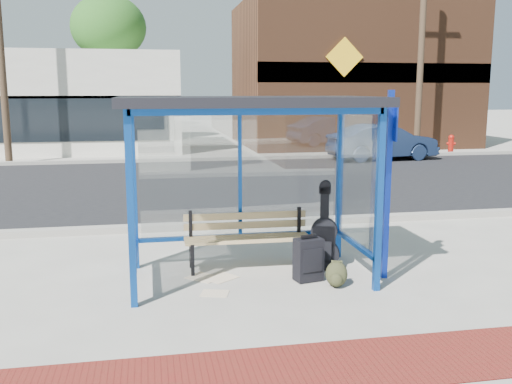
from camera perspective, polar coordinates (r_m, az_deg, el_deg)
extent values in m
plane|color=#B2ADA0|center=(7.77, -0.69, -8.63)|extent=(120.00, 120.00, 0.00)
cube|color=maroon|center=(5.43, 4.32, -17.27)|extent=(60.00, 1.00, 0.01)
cube|color=gray|center=(10.51, -3.44, -3.30)|extent=(60.00, 0.25, 0.12)
cube|color=black|center=(15.50, -5.83, 0.82)|extent=(60.00, 10.00, 0.00)
cube|color=gray|center=(20.53, -7.06, 3.24)|extent=(60.00, 0.25, 0.12)
cube|color=#B2ADA0|center=(22.42, -7.38, 3.67)|extent=(60.00, 4.00, 0.01)
cube|color=#0D3E94|center=(6.64, -12.42, -1.84)|extent=(0.08, 0.08, 2.30)
cube|color=#0D3E94|center=(7.19, 12.21, -0.91)|extent=(0.08, 0.08, 2.30)
cube|color=#0D3E94|center=(8.11, -12.13, 0.33)|extent=(0.08, 0.08, 2.30)
cube|color=#0D3E94|center=(8.57, 8.34, 0.97)|extent=(0.08, 0.08, 2.30)
cube|color=#0D3E94|center=(8.10, -1.65, 8.44)|extent=(3.00, 0.08, 0.08)
cube|color=#0D3E94|center=(6.63, 0.41, 8.06)|extent=(3.00, 0.08, 0.08)
cube|color=#0D3E94|center=(7.25, -12.59, 8.00)|extent=(0.08, 1.50, 0.08)
cube|color=#0D3E94|center=(7.76, 10.36, 8.20)|extent=(0.08, 1.50, 0.08)
cube|color=#0D3E94|center=(8.37, -1.59, -4.40)|extent=(3.00, 0.08, 0.06)
cube|color=#0D3E94|center=(7.55, -12.05, -6.24)|extent=(0.08, 1.50, 0.06)
cube|color=#0D3E94|center=(8.04, 9.94, -5.16)|extent=(0.08, 1.50, 0.06)
cube|color=#0D3E94|center=(8.18, -1.62, 2.05)|extent=(0.05, 0.05, 1.90)
cube|color=silver|center=(8.19, -1.62, 1.78)|extent=(2.84, 0.01, 1.82)
cube|color=silver|center=(7.35, -12.31, 0.58)|extent=(0.02, 1.34, 1.82)
cube|color=silver|center=(7.85, 10.14, 1.26)|extent=(0.02, 1.34, 1.82)
cube|color=black|center=(7.36, -0.73, 9.05)|extent=(3.30, 1.80, 0.12)
cube|color=#59331E|center=(27.38, 9.31, 11.48)|extent=(10.00, 7.00, 6.40)
cube|color=black|center=(24.16, 12.14, 11.59)|extent=(10.00, 0.10, 0.80)
cube|color=yellow|center=(23.56, 8.84, 13.19)|extent=(1.56, 0.06, 1.56)
cylinder|color=#4C3826|center=(29.30, -14.28, 9.84)|extent=(0.36, 0.36, 5.00)
ellipsoid|color=#204F16|center=(29.45, -14.54, 15.68)|extent=(3.60, 3.60, 3.06)
cylinder|color=#4C3826|center=(32.33, 14.75, 9.82)|extent=(0.36, 0.36, 5.00)
ellipsoid|color=#204F16|center=(32.47, 15.00, 15.12)|extent=(3.60, 3.60, 3.06)
cylinder|color=#4C3826|center=(21.23, -24.21, 13.33)|extent=(0.24, 0.24, 8.00)
cylinder|color=#4C3826|center=(23.11, 16.19, 13.48)|extent=(0.24, 0.24, 8.00)
cube|color=black|center=(7.85, -6.36, -6.81)|extent=(0.05, 0.05, 0.44)
cube|color=black|center=(8.16, -6.54, -4.71)|extent=(0.05, 0.05, 0.84)
cube|color=black|center=(8.03, -6.44, -6.42)|extent=(0.06, 0.40, 0.05)
cube|color=black|center=(8.08, 4.92, -6.29)|extent=(0.05, 0.05, 0.44)
cube|color=black|center=(8.38, 4.29, -4.28)|extent=(0.05, 0.05, 0.84)
cube|color=black|center=(8.25, 4.59, -5.92)|extent=(0.06, 0.40, 0.05)
cube|color=#DDB47F|center=(7.89, -0.67, -4.98)|extent=(1.77, 0.13, 0.03)
cube|color=#DDB47F|center=(7.99, -0.79, -4.78)|extent=(1.77, 0.13, 0.03)
cube|color=#DDB47F|center=(8.10, -0.91, -4.59)|extent=(1.77, 0.13, 0.03)
cube|color=#DDB47F|center=(8.20, -1.02, -4.40)|extent=(1.77, 0.13, 0.03)
cube|color=#DDB47F|center=(8.20, -1.06, -3.33)|extent=(1.77, 0.07, 0.10)
cube|color=#DDB47F|center=(8.17, -1.07, -2.39)|extent=(1.77, 0.07, 0.10)
cylinder|color=black|center=(8.13, 6.79, -6.23)|extent=(0.45, 0.29, 0.44)
cylinder|color=black|center=(8.04, 6.84, -3.87)|extent=(0.39, 0.26, 0.37)
cube|color=black|center=(8.08, 6.81, -5.10)|extent=(0.34, 0.24, 0.52)
cube|color=black|center=(7.96, 6.89, -1.40)|extent=(0.15, 0.14, 0.52)
cube|color=black|center=(7.92, 6.93, 0.23)|extent=(0.19, 0.16, 0.10)
cube|color=black|center=(7.63, 5.26, -6.72)|extent=(0.40, 0.30, 0.57)
cylinder|color=black|center=(7.65, 4.33, -8.76)|extent=(0.09, 0.21, 0.05)
cylinder|color=black|center=(7.77, 6.10, -8.48)|extent=(0.09, 0.21, 0.05)
cube|color=black|center=(7.55, 5.29, -4.44)|extent=(0.23, 0.09, 0.04)
cube|color=black|center=(7.53, 5.69, -6.84)|extent=(0.28, 0.08, 0.31)
ellipsoid|color=#2D2E1A|center=(7.49, 8.05, -8.12)|extent=(0.33, 0.28, 0.33)
ellipsoid|color=#2D2E1A|center=(7.41, 8.03, -8.71)|extent=(0.19, 0.16, 0.17)
cube|color=#2D2E1A|center=(7.46, 8.09, -6.93)|extent=(0.10, 0.07, 0.03)
cube|color=#0E269A|center=(7.70, 13.01, 0.55)|extent=(0.08, 0.08, 2.51)
cube|color=#0E269A|center=(7.62, 13.60, 6.76)|extent=(0.06, 0.31, 0.47)
cube|color=white|center=(7.83, -5.26, -8.50)|extent=(0.53, 0.52, 0.01)
cube|color=white|center=(7.24, -4.14, -10.08)|extent=(0.40, 0.35, 0.01)
cube|color=white|center=(7.79, -3.50, -8.58)|extent=(0.51, 0.49, 0.01)
imported|color=#1A2A4B|center=(21.21, 12.54, 4.89)|extent=(4.06, 1.82, 1.29)
cylinder|color=#AC150C|center=(23.93, 18.91, 4.36)|extent=(0.21, 0.21, 0.62)
sphere|color=#AC150C|center=(23.91, 18.95, 5.18)|extent=(0.23, 0.23, 0.23)
cylinder|color=#AC150C|center=(23.92, 18.92, 4.60)|extent=(0.35, 0.23, 0.10)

